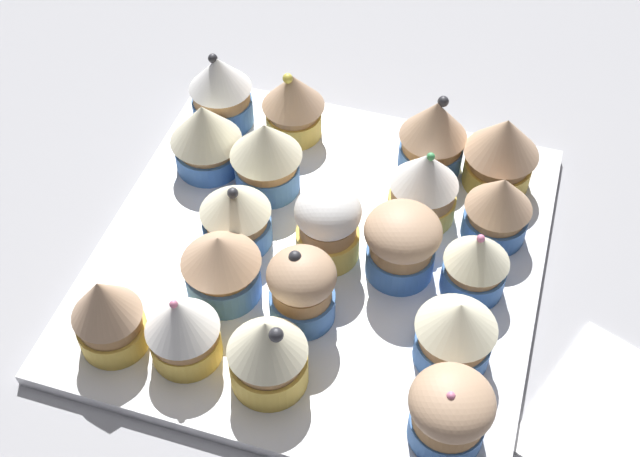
# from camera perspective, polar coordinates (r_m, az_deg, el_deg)

# --- Properties ---
(ground_plane) EXTENTS (1.80, 1.80, 0.03)m
(ground_plane) POSITION_cam_1_polar(r_m,az_deg,el_deg) (0.73, -0.00, -2.90)
(ground_plane) COLOR #9E9EA3
(baking_tray) EXTENTS (0.38, 0.38, 0.01)m
(baking_tray) POSITION_cam_1_polar(r_m,az_deg,el_deg) (0.72, -0.00, -1.87)
(baking_tray) COLOR silver
(baking_tray) RESTS_ON ground_plane
(cupcake_0) EXTENTS (0.07, 0.07, 0.08)m
(cupcake_0) POSITION_cam_1_polar(r_m,az_deg,el_deg) (0.76, 12.45, 5.29)
(cupcake_0) COLOR #EFC651
(cupcake_0) RESTS_ON baking_tray
(cupcake_1) EXTENTS (0.06, 0.06, 0.08)m
(cupcake_1) POSITION_cam_1_polar(r_m,az_deg,el_deg) (0.76, 7.83, 6.45)
(cupcake_1) COLOR #477AC6
(cupcake_1) RESTS_ON baking_tray
(cupcake_2) EXTENTS (0.06, 0.06, 0.07)m
(cupcake_2) POSITION_cam_1_polar(r_m,az_deg,el_deg) (0.79, -1.86, 8.64)
(cupcake_2) COLOR #EFC651
(cupcake_2) RESTS_ON baking_tray
(cupcake_3) EXTENTS (0.06, 0.06, 0.08)m
(cupcake_3) POSITION_cam_1_polar(r_m,az_deg,el_deg) (0.81, -6.88, 9.47)
(cupcake_3) COLOR #477AC6
(cupcake_3) RESTS_ON baking_tray
(cupcake_4) EXTENTS (0.06, 0.06, 0.07)m
(cupcake_4) POSITION_cam_1_polar(r_m,az_deg,el_deg) (0.72, 12.24, 1.45)
(cupcake_4) COLOR #477AC6
(cupcake_4) RESTS_ON baking_tray
(cupcake_5) EXTENTS (0.06, 0.06, 0.08)m
(cupcake_5) POSITION_cam_1_polar(r_m,az_deg,el_deg) (0.72, 7.20, 2.97)
(cupcake_5) COLOR #EFC651
(cupcake_5) RESTS_ON baking_tray
(cupcake_6) EXTENTS (0.07, 0.07, 0.08)m
(cupcake_6) POSITION_cam_1_polar(r_m,az_deg,el_deg) (0.74, -3.75, 5.08)
(cupcake_6) COLOR #477AC6
(cupcake_6) RESTS_ON baking_tray
(cupcake_7) EXTENTS (0.07, 0.07, 0.07)m
(cupcake_7) POSITION_cam_1_polar(r_m,az_deg,el_deg) (0.76, -7.92, 6.38)
(cupcake_7) COLOR #477AC6
(cupcake_7) RESTS_ON baking_tray
(cupcake_8) EXTENTS (0.05, 0.05, 0.07)m
(cupcake_8) POSITION_cam_1_polar(r_m,az_deg,el_deg) (0.68, 10.80, -2.09)
(cupcake_8) COLOR #477AC6
(cupcake_8) RESTS_ON baking_tray
(cupcake_9) EXTENTS (0.06, 0.06, 0.07)m
(cupcake_9) POSITION_cam_1_polar(r_m,az_deg,el_deg) (0.67, 5.65, -1.06)
(cupcake_9) COLOR #477AC6
(cupcake_9) RESTS_ON baking_tray
(cupcake_10) EXTENTS (0.06, 0.06, 0.07)m
(cupcake_10) POSITION_cam_1_polar(r_m,az_deg,el_deg) (0.68, 0.52, 0.22)
(cupcake_10) COLOR #EFC651
(cupcake_10) RESTS_ON baking_tray
(cupcake_11) EXTENTS (0.06, 0.06, 0.07)m
(cupcake_11) POSITION_cam_1_polar(r_m,az_deg,el_deg) (0.70, -5.86, 1.06)
(cupcake_11) COLOR #477AC6
(cupcake_11) RESTS_ON baking_tray
(cupcake_12) EXTENTS (0.06, 0.06, 0.07)m
(cupcake_12) POSITION_cam_1_polar(r_m,az_deg,el_deg) (0.63, 9.36, -6.98)
(cupcake_12) COLOR #477AC6
(cupcake_12) RESTS_ON baking_tray
(cupcake_13) EXTENTS (0.05, 0.05, 0.07)m
(cupcake_13) POSITION_cam_1_polar(r_m,az_deg,el_deg) (0.64, -1.27, -4.12)
(cupcake_13) COLOR #477AC6
(cupcake_13) RESTS_ON baking_tray
(cupcake_14) EXTENTS (0.07, 0.07, 0.07)m
(cupcake_14) POSITION_cam_1_polar(r_m,az_deg,el_deg) (0.66, -6.84, -2.47)
(cupcake_14) COLOR #477AC6
(cupcake_14) RESTS_ON baking_tray
(cupcake_15) EXTENTS (0.06, 0.06, 0.07)m
(cupcake_15) POSITION_cam_1_polar(r_m,az_deg,el_deg) (0.60, 8.96, -12.40)
(cupcake_15) COLOR #477AC6
(cupcake_15) RESTS_ON baking_tray
(cupcake_16) EXTENTS (0.06, 0.06, 0.08)m
(cupcake_16) POSITION_cam_1_polar(r_m,az_deg,el_deg) (0.61, -3.21, -8.61)
(cupcake_16) COLOR #EFC651
(cupcake_16) RESTS_ON baking_tray
(cupcake_17) EXTENTS (0.06, 0.06, 0.07)m
(cupcake_17) POSITION_cam_1_polar(r_m,az_deg,el_deg) (0.63, -9.49, -6.82)
(cupcake_17) COLOR #EFC651
(cupcake_17) RESTS_ON baking_tray
(cupcake_18) EXTENTS (0.05, 0.05, 0.08)m
(cupcake_18) POSITION_cam_1_polar(r_m,az_deg,el_deg) (0.65, -14.52, -5.70)
(cupcake_18) COLOR #EFC651
(cupcake_18) RESTS_ON baking_tray
(napkin) EXTENTS (0.19, 0.18, 0.01)m
(napkin) POSITION_cam_1_polar(r_m,az_deg,el_deg) (0.67, 21.19, -13.08)
(napkin) COLOR white
(napkin) RESTS_ON ground_plane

